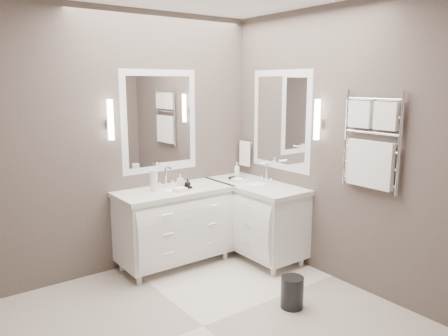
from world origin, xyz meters
TOP-DOWN VIEW (x-y plane):
  - floor at (0.00, 0.00)m, footprint 3.20×3.00m
  - wall_back at (0.00, 1.50)m, footprint 3.20×0.01m
  - wall_front at (0.00, -1.50)m, footprint 3.20×0.01m
  - wall_right at (1.60, 0.00)m, footprint 0.01×3.00m
  - vanity_back at (0.45, 1.23)m, footprint 1.24×0.59m
  - vanity_right at (1.33, 0.90)m, footprint 0.59×1.24m
  - mirror_back at (0.45, 1.49)m, footprint 0.90×0.02m
  - mirror_right at (1.59, 0.80)m, footprint 0.02×0.90m
  - sconce_back at (-0.13, 1.43)m, footprint 0.06×0.06m
  - sconce_right at (1.53, 0.22)m, footprint 0.06×0.06m
  - towel_bar_corner at (1.54, 1.36)m, footprint 0.03×0.22m
  - towel_ladder at (1.55, -0.40)m, footprint 0.06×0.58m
  - waste_bin at (0.81, -0.21)m, footprint 0.26×0.26m
  - amenity_tray_back at (0.55, 1.18)m, footprint 0.16×0.12m
  - amenity_tray_right at (1.29, 1.20)m, footprint 0.14×0.18m
  - water_bottle at (0.24, 1.27)m, footprint 0.08×0.08m
  - soap_bottle_a at (0.52, 1.20)m, footprint 0.07×0.07m
  - soap_bottle_b at (0.58, 1.15)m, footprint 0.09×0.09m
  - soap_bottle_c at (1.29, 1.20)m, footprint 0.07×0.07m

SIDE VIEW (x-z plane):
  - floor at x=0.00m, z-range -0.01..0.00m
  - waste_bin at x=0.81m, z-range 0.00..0.28m
  - vanity_back at x=0.45m, z-range 0.00..0.97m
  - vanity_right at x=1.33m, z-range 0.00..0.97m
  - amenity_tray_back at x=0.55m, z-range 0.85..0.87m
  - amenity_tray_right at x=1.29m, z-range 0.85..0.87m
  - soap_bottle_b at x=0.58m, z-range 0.87..0.96m
  - soap_bottle_a at x=0.52m, z-range 0.87..1.00m
  - soap_bottle_c at x=1.29m, z-range 0.87..1.05m
  - water_bottle at x=0.24m, z-range 0.85..1.07m
  - towel_bar_corner at x=1.54m, z-range 0.97..1.27m
  - wall_back at x=0.00m, z-range 0.00..2.70m
  - wall_front at x=0.00m, z-range 0.00..2.70m
  - wall_right at x=1.60m, z-range 0.00..2.70m
  - towel_ladder at x=1.55m, z-range 0.94..1.84m
  - mirror_back at x=0.45m, z-range 1.00..2.10m
  - mirror_right at x=1.59m, z-range 1.00..2.10m
  - sconce_back at x=-0.13m, z-range 1.39..1.79m
  - sconce_right at x=1.53m, z-range 1.39..1.79m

